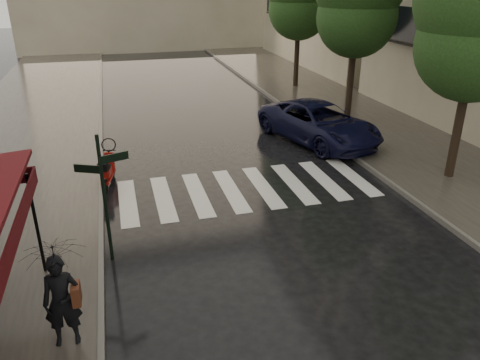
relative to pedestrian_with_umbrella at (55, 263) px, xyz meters
name	(u,v)px	position (x,y,z in m)	size (l,w,h in m)	color
ground	(182,337)	(2.00, -0.29, -1.78)	(120.00, 120.00, 0.00)	black
sidewalk_near	(20,146)	(-2.50, 11.71, -1.72)	(6.00, 60.00, 0.12)	#38332D
sidewalk_far	(361,118)	(12.25, 11.71, -1.72)	(5.50, 60.00, 0.12)	#38332D
curb_near	(101,139)	(0.55, 11.71, -1.71)	(0.12, 60.00, 0.16)	#595651
curb_far	(306,122)	(9.45, 11.71, -1.71)	(0.12, 60.00, 0.16)	#595651
crosswalk	(247,188)	(4.97, 5.71, -1.78)	(7.85, 3.20, 0.01)	silver
signpost	(104,189)	(0.80, 2.71, 0.05)	(1.17, 0.29, 3.10)	black
pedestrian_with_umbrella	(55,263)	(0.00, 0.00, 0.00)	(1.06, 1.08, 2.51)	black
scooter	(107,172)	(0.78, 7.08, -1.31)	(0.58, 1.52, 1.01)	black
parked_car	(319,123)	(9.00, 9.37, -1.02)	(2.55, 5.53, 1.54)	black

